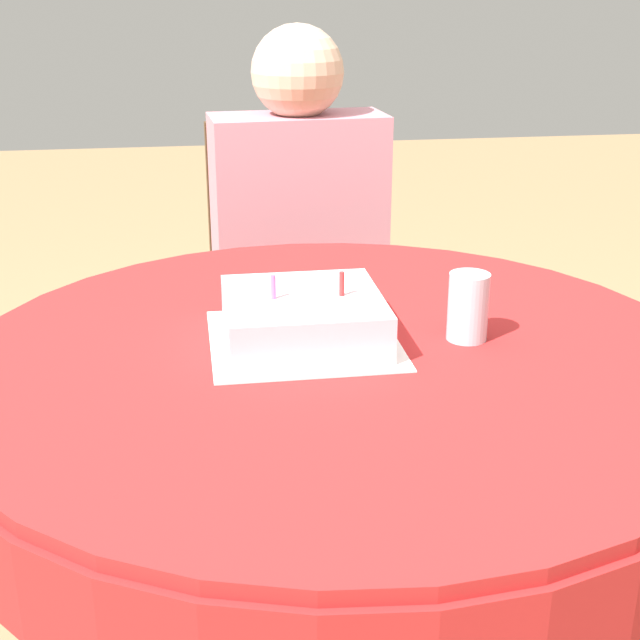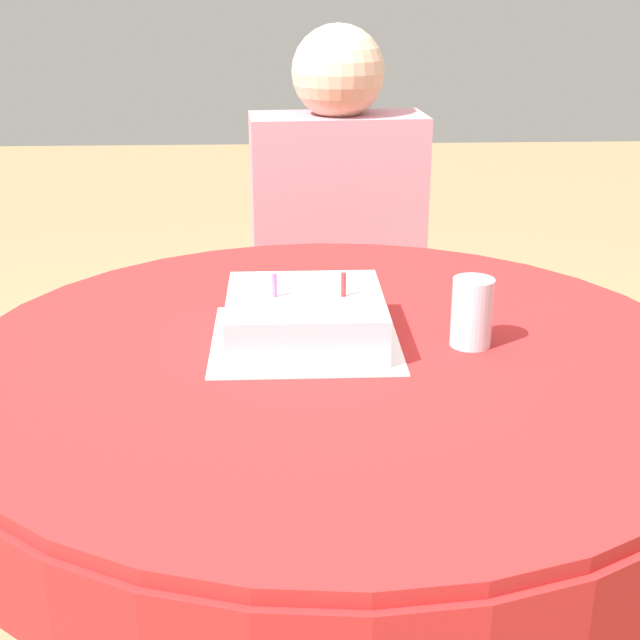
% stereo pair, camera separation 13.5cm
% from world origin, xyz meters
% --- Properties ---
extents(dining_table, '(1.17, 1.17, 0.74)m').
position_xyz_m(dining_table, '(0.00, 0.00, 0.65)').
color(dining_table, '#B22323').
rests_on(dining_table, ground_plane).
extents(chair, '(0.48, 0.48, 0.92)m').
position_xyz_m(chair, '(0.06, 0.97, 0.51)').
color(chair, '#4C331E').
rests_on(chair, ground_plane).
extents(person, '(0.43, 0.30, 1.17)m').
position_xyz_m(person, '(0.06, 0.88, 0.72)').
color(person, '#DBB293').
rests_on(person, ground_plane).
extents(napkin, '(0.29, 0.29, 0.00)m').
position_xyz_m(napkin, '(-0.04, 0.04, 0.74)').
color(napkin, white).
rests_on(napkin, dining_table).
extents(birthday_cake, '(0.24, 0.24, 0.11)m').
position_xyz_m(birthday_cake, '(-0.04, 0.04, 0.78)').
color(birthday_cake, silver).
rests_on(birthday_cake, dining_table).
extents(drinking_glass, '(0.06, 0.06, 0.11)m').
position_xyz_m(drinking_glass, '(0.21, 0.01, 0.79)').
color(drinking_glass, silver).
rests_on(drinking_glass, dining_table).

